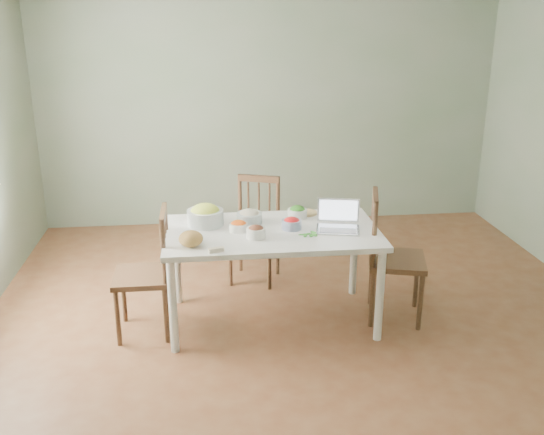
{
  "coord_description": "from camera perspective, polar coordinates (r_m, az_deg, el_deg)",
  "views": [
    {
      "loc": [
        -0.72,
        -4.14,
        2.33
      ],
      "look_at": [
        -0.24,
        0.11,
        0.85
      ],
      "focal_mm": 40.13,
      "sensor_mm": 36.0,
      "label": 1
    }
  ],
  "objects": [
    {
      "name": "bowl_carrot",
      "position": [
        4.54,
        -3.16,
        -0.8
      ],
      "size": [
        0.18,
        0.18,
        0.08
      ],
      "primitive_type": null,
      "rotation": [
        0.0,
        0.0,
        -0.26
      ],
      "color": "#D16003",
      "rests_on": "dining_table"
    },
    {
      "name": "basil_bunch",
      "position": [
        4.48,
        3.39,
        -1.5
      ],
      "size": [
        0.17,
        0.17,
        0.02
      ],
      "primitive_type": null,
      "color": "#2E5D25",
      "rests_on": "dining_table"
    },
    {
      "name": "floor",
      "position": [
        4.81,
        3.04,
        -9.99
      ],
      "size": [
        5.0,
        5.0,
        0.0
      ],
      "primitive_type": "cube",
      "color": "brown",
      "rests_on": "ground"
    },
    {
      "name": "chair_right",
      "position": [
        4.81,
        11.66,
        -3.69
      ],
      "size": [
        0.53,
        0.54,
        1.01
      ],
      "primitive_type": null,
      "rotation": [
        0.0,
        0.0,
        1.31
      ],
      "color": "#341E12",
      "rests_on": "floor"
    },
    {
      "name": "laptop",
      "position": [
        4.54,
        6.24,
        0.05
      ],
      "size": [
        0.37,
        0.35,
        0.22
      ],
      "primitive_type": null,
      "rotation": [
        0.0,
        0.0,
        -0.22
      ],
      "color": "silver",
      "rests_on": "dining_table"
    },
    {
      "name": "bowl_broccoli",
      "position": [
        4.82,
        2.39,
        0.53
      ],
      "size": [
        0.19,
        0.19,
        0.1
      ],
      "primitive_type": null,
      "rotation": [
        0.0,
        0.0,
        -0.27
      ],
      "color": "#1B611B",
      "rests_on": "dining_table"
    },
    {
      "name": "chair_left",
      "position": [
        4.6,
        -12.13,
        -5.14
      ],
      "size": [
        0.41,
        0.43,
        0.96
      ],
      "primitive_type": null,
      "rotation": [
        0.0,
        0.0,
        -1.57
      ],
      "color": "#341E12",
      "rests_on": "floor"
    },
    {
      "name": "flatbread",
      "position": [
        4.93,
        3.21,
        0.45
      ],
      "size": [
        0.22,
        0.22,
        0.02
      ],
      "primitive_type": "cylinder",
      "rotation": [
        0.0,
        0.0,
        -0.24
      ],
      "color": "tan",
      "rests_on": "dining_table"
    },
    {
      "name": "chair_far",
      "position": [
        5.37,
        -1.68,
        -1.3
      ],
      "size": [
        0.52,
        0.5,
        0.93
      ],
      "primitive_type": null,
      "rotation": [
        0.0,
        0.0,
        -0.34
      ],
      "color": "#341E12",
      "rests_on": "floor"
    },
    {
      "name": "wall_front",
      "position": [
        2.04,
        15.35,
        -10.3
      ],
      "size": [
        5.0,
        0.0,
        2.7
      ],
      "primitive_type": "cube",
      "color": "gray",
      "rests_on": "ground"
    },
    {
      "name": "bowl_squash",
      "position": [
        4.68,
        -6.29,
        0.24
      ],
      "size": [
        0.3,
        0.3,
        0.16
      ],
      "primitive_type": null,
      "rotation": [
        0.0,
        0.0,
        -0.1
      ],
      "color": "#E6F13E",
      "rests_on": "dining_table"
    },
    {
      "name": "bowl_redpep",
      "position": [
        4.58,
        1.86,
        -0.54
      ],
      "size": [
        0.19,
        0.19,
        0.09
      ],
      "primitive_type": null,
      "rotation": [
        0.0,
        0.0,
        0.29
      ],
      "color": "#BC1200",
      "rests_on": "dining_table"
    },
    {
      "name": "butter_stick",
      "position": [
        4.17,
        -5.26,
        -3.04
      ],
      "size": [
        0.11,
        0.06,
        0.03
      ],
      "primitive_type": "cube",
      "rotation": [
        0.0,
        0.0,
        0.29
      ],
      "color": "beige",
      "rests_on": "dining_table"
    },
    {
      "name": "dining_table",
      "position": [
        4.71,
        -0.0,
        -5.49
      ],
      "size": [
        1.61,
        0.9,
        0.75
      ],
      "primitive_type": null,
      "color": "white",
      "rests_on": "floor"
    },
    {
      "name": "bowl_mushroom",
      "position": [
        4.4,
        -1.51,
        -1.34
      ],
      "size": [
        0.15,
        0.15,
        0.09
      ],
      "primitive_type": null,
      "rotation": [
        0.0,
        0.0,
        0.07
      ],
      "color": "#47261B",
      "rests_on": "dining_table"
    },
    {
      "name": "bread_boule",
      "position": [
        4.28,
        -7.63,
        -1.98
      ],
      "size": [
        0.19,
        0.19,
        0.11
      ],
      "primitive_type": "ellipsoid",
      "rotation": [
        0.0,
        0.0,
        0.13
      ],
      "color": "#AB824E",
      "rests_on": "dining_table"
    },
    {
      "name": "bowl_onion",
      "position": [
        4.71,
        -2.13,
        0.11
      ],
      "size": [
        0.22,
        0.22,
        0.11
      ],
      "primitive_type": null,
      "rotation": [
        0.0,
        0.0,
        -0.15
      ],
      "color": "beige",
      "rests_on": "dining_table"
    },
    {
      "name": "wall_back",
      "position": [
        6.75,
        -0.26,
        10.67
      ],
      "size": [
        5.0,
        0.0,
        2.7
      ],
      "primitive_type": "cube",
      "color": "gray",
      "rests_on": "ground"
    }
  ]
}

